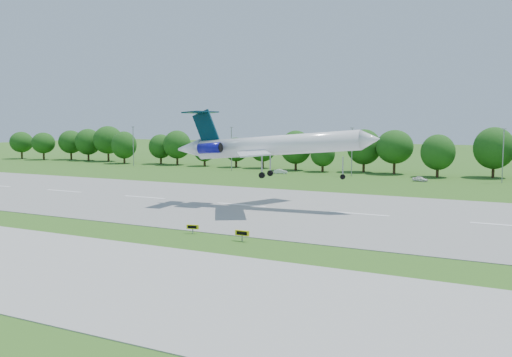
# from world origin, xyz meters

# --- Properties ---
(ground) EXTENTS (600.00, 600.00, 0.00)m
(ground) POSITION_xyz_m (0.00, 0.00, 0.00)
(ground) COLOR #2D5A17
(ground) RESTS_ON ground
(runway) EXTENTS (400.00, 45.00, 0.08)m
(runway) POSITION_xyz_m (0.00, 25.00, 0.04)
(runway) COLOR gray
(runway) RESTS_ON ground
(taxiway) EXTENTS (400.00, 23.00, 0.08)m
(taxiway) POSITION_xyz_m (0.00, -18.00, 0.04)
(taxiway) COLOR #ADADA8
(taxiway) RESTS_ON ground
(tree_line) EXTENTS (288.40, 8.40, 10.40)m
(tree_line) POSITION_xyz_m (0.00, 92.00, 6.19)
(tree_line) COLOR #382314
(tree_line) RESTS_ON ground
(light_poles) EXTENTS (175.90, 0.25, 12.19)m
(light_poles) POSITION_xyz_m (-2.50, 82.00, 6.34)
(light_poles) COLOR gray
(light_poles) RESTS_ON ground
(airliner) EXTENTS (33.84, 24.42, 10.87)m
(airliner) POSITION_xyz_m (-15.21, 24.81, 9.97)
(airliner) COLOR white
(airliner) RESTS_ON ground
(taxi_sign_left) EXTENTS (1.55, 0.55, 1.09)m
(taxi_sign_left) POSITION_xyz_m (-13.60, 1.45, 0.81)
(taxi_sign_left) COLOR gray
(taxi_sign_left) RESTS_ON ground
(taxi_sign_centre) EXTENTS (1.80, 0.25, 1.26)m
(taxi_sign_centre) POSITION_xyz_m (-6.04, 0.31, 0.93)
(taxi_sign_centre) COLOR gray
(taxi_sign_centre) RESTS_ON ground
(service_vehicle_a) EXTENTS (3.77, 2.44, 1.18)m
(service_vehicle_a) POSITION_xyz_m (-38.63, 79.49, 0.59)
(service_vehicle_a) COLOR silver
(service_vehicle_a) RESTS_ON ground
(service_vehicle_b) EXTENTS (3.60, 1.88, 1.17)m
(service_vehicle_b) POSITION_xyz_m (-1.85, 76.57, 0.58)
(service_vehicle_b) COLOR white
(service_vehicle_b) RESTS_ON ground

